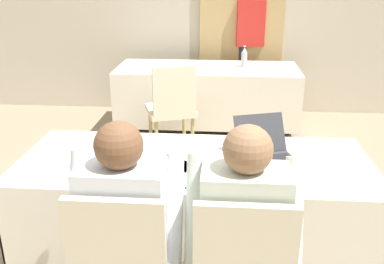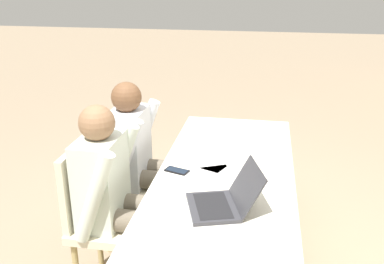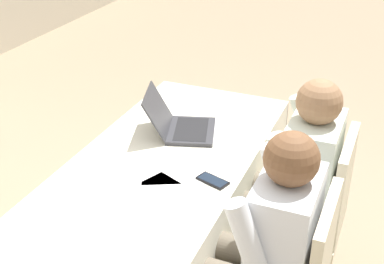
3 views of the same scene
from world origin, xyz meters
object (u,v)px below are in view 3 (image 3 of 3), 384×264
object	(u,v)px
cell_phone	(213,181)
chair_near_right	(311,212)
person_checkered_shirt	(262,245)
person_white_shirt	(293,179)
laptop	(181,125)

from	to	relation	value
cell_phone	chair_near_right	size ratio (longest dim) A/B	0.17
cell_phone	person_checkered_shirt	xyz separation A→B (m)	(-0.29, -0.31, -0.05)
person_checkered_shirt	person_white_shirt	xyz separation A→B (m)	(0.51, 0.00, 0.00)
chair_near_right	person_white_shirt	size ratio (longest dim) A/B	0.78
laptop	person_checkered_shirt	xyz separation A→B (m)	(-0.67, -0.63, -0.08)
laptop	person_white_shirt	world-z (taller)	person_white_shirt
laptop	chair_near_right	world-z (taller)	laptop
laptop	cell_phone	world-z (taller)	laptop
cell_phone	chair_near_right	distance (m)	0.52
cell_phone	person_checkered_shirt	size ratio (longest dim) A/B	0.13
cell_phone	person_white_shirt	distance (m)	0.39
chair_near_right	person_checkered_shirt	size ratio (longest dim) A/B	0.78
laptop	chair_near_right	distance (m)	0.79
person_white_shirt	laptop	bearing A→B (deg)	-103.79
chair_near_right	person_white_shirt	xyz separation A→B (m)	(0.00, 0.10, 0.16)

